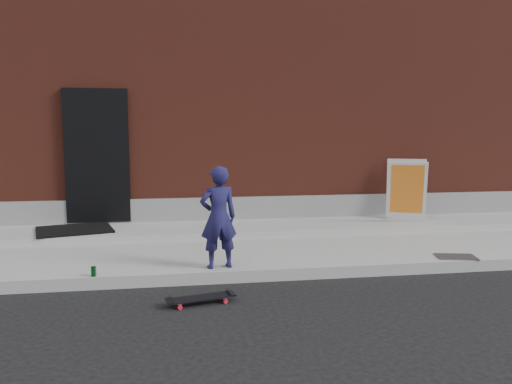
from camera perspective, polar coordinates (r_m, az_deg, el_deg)
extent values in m
plane|color=black|center=(6.19, 3.28, -10.13)|extent=(80.00, 80.00, 0.00)
cube|color=gray|center=(7.59, 0.86, -6.30)|extent=(20.00, 3.00, 0.15)
cube|color=gray|center=(8.43, -0.19, -4.09)|extent=(20.00, 1.20, 0.10)
cube|color=#5F261A|center=(12.86, -3.40, 10.01)|extent=(20.00, 8.00, 5.00)
cube|color=gray|center=(8.95, -0.76, -1.82)|extent=(20.00, 0.10, 0.40)
cube|color=black|center=(8.85, -17.70, 3.94)|extent=(1.05, 0.12, 2.25)
imported|color=#1B1946|center=(6.09, -4.32, -2.91)|extent=(0.50, 0.38, 1.25)
cylinder|color=red|center=(5.56, -4.01, -11.87)|extent=(0.05, 0.04, 0.05)
cylinder|color=red|center=(5.42, -3.50, -12.37)|extent=(0.05, 0.04, 0.05)
cylinder|color=red|center=(5.44, -9.06, -12.37)|extent=(0.05, 0.04, 0.05)
cylinder|color=red|center=(5.30, -8.69, -12.91)|extent=(0.05, 0.04, 0.05)
cube|color=#BCBBC1|center=(5.48, -3.76, -11.79)|extent=(0.08, 0.16, 0.02)
cube|color=#BCBBC1|center=(5.36, -8.88, -12.31)|extent=(0.08, 0.16, 0.02)
cube|color=black|center=(5.41, -6.29, -11.90)|extent=(0.73, 0.33, 0.01)
cube|color=silver|center=(8.91, 16.84, -0.02)|extent=(0.71, 0.52, 1.06)
cube|color=silver|center=(9.38, 16.69, 0.32)|extent=(0.71, 0.52, 1.06)
cube|color=yellow|center=(8.88, 16.84, -0.39)|extent=(0.58, 0.41, 0.84)
cube|color=silver|center=(9.10, 16.88, 3.47)|extent=(0.62, 0.30, 0.05)
cylinder|color=#16712D|center=(6.13, -18.07, -8.64)|extent=(0.07, 0.07, 0.11)
cube|color=black|center=(8.44, -20.05, -4.06)|extent=(1.33, 1.18, 0.03)
cube|color=#515156|center=(7.20, 21.90, -6.88)|extent=(0.57, 0.43, 0.02)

